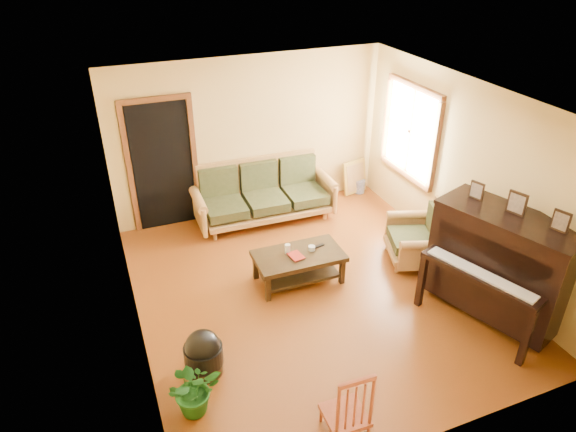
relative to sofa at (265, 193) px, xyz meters
name	(u,v)px	position (x,y,z in m)	size (l,w,h in m)	color
floor	(313,290)	(-0.05, -2.03, -0.48)	(5.00, 5.00, 0.00)	#5E2A0C
doorway	(163,167)	(-1.50, 0.45, 0.54)	(1.08, 0.16, 2.05)	black
window	(411,131)	(2.16, -0.73, 1.02)	(0.12, 1.36, 1.46)	white
sofa	(265,193)	(0.00, 0.00, 0.00)	(2.26, 0.95, 0.97)	#AA783E
coffee_table	(299,267)	(-0.15, -1.76, -0.27)	(1.20, 0.65, 0.44)	black
armchair	(415,234)	(1.60, -1.92, -0.05)	(0.83, 0.87, 0.87)	#AA783E
piano	(499,267)	(1.82, -3.29, 0.23)	(0.95, 1.61, 1.42)	black
footstool	(204,357)	(-1.74, -2.90, -0.28)	(0.42, 0.42, 0.40)	black
red_chair	(346,399)	(-0.67, -4.15, -0.06)	(0.40, 0.43, 0.85)	maroon
leaning_frame	(355,177)	(1.83, 0.31, -0.16)	(0.48, 0.11, 0.64)	gold
ceramic_crock	(359,186)	(1.93, 0.30, -0.36)	(0.19, 0.19, 0.24)	#2F438D
potted_plant	(194,389)	(-1.95, -3.37, -0.19)	(0.53, 0.46, 0.59)	#195518
book	(290,258)	(-0.29, -1.82, -0.04)	(0.17, 0.23, 0.02)	maroon
candle	(288,249)	(-0.27, -1.67, 0.02)	(0.07, 0.07, 0.13)	white
glass_jar	(312,248)	(0.06, -1.73, -0.02)	(0.09, 0.09, 0.06)	silver
remote	(319,246)	(0.18, -1.69, -0.04)	(0.16, 0.04, 0.02)	black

